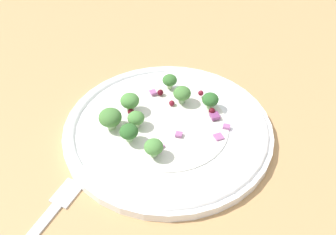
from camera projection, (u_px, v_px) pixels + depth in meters
The scene contains 23 objects.
ground_plane at pixel (158, 142), 50.33cm from camera, with size 180.00×180.00×2.00cm, color tan.
plate at pixel (168, 128), 49.70cm from camera, with size 27.72×27.72×1.70cm.
dressing_pool at pixel (168, 125), 49.40cm from camera, with size 16.07×16.07×0.20cm, color white.
broccoli_floret_0 at pixel (110, 118), 47.77cm from camera, with size 2.98×2.98×3.02cm.
broccoli_floret_1 at pixel (210, 100), 50.90cm from camera, with size 2.30×2.30×2.33cm.
broccoli_floret_2 at pixel (182, 94), 51.51cm from camera, with size 2.47×2.47×2.50cm.
broccoli_floret_3 at pixel (136, 119), 48.09cm from camera, with size 2.21×2.21×2.24cm.
broccoli_floret_4 at pixel (154, 147), 44.18cm from camera, with size 2.33×2.33×2.35cm.
broccoli_floret_5 at pixel (170, 80), 54.23cm from camera, with size 2.14×2.14×2.17cm.
broccoli_floret_6 at pixel (130, 101), 50.07cm from camera, with size 2.57×2.57×2.60cm.
broccoli_floret_7 at pixel (129, 132), 45.84cm from camera, with size 2.35×2.35×2.38cm.
cranberry_0 at pixel (172, 103), 51.99cm from camera, with size 0.79×0.79×0.79cm, color maroon.
cranberry_1 at pixel (131, 112), 50.04cm from camera, with size 0.89×0.89×0.89cm, color maroon.
cranberry_2 at pixel (135, 124), 48.90cm from camera, with size 0.82×0.82×0.82cm, color maroon.
cranberry_3 at pixel (212, 111), 50.43cm from camera, with size 0.94×0.94×0.94cm, color #4C0A14.
cranberry_4 at pixel (201, 93), 53.03cm from camera, with size 0.80×0.80×0.80cm, color maroon.
cranberry_5 at pixel (160, 92), 53.53cm from camera, with size 0.88×0.88×0.88cm, color #4C0A14.
onion_bit_0 at pixel (227, 127), 48.82cm from camera, with size 0.95×0.80×0.39cm, color #A35B93.
onion_bit_1 at pixel (179, 134), 47.57cm from camera, with size 0.88×0.85×0.34cm, color #A35B93.
onion_bit_2 at pixel (215, 116), 50.02cm from camera, with size 1.29×1.14×0.50cm, color #843D75.
onion_bit_3 at pixel (158, 147), 46.18cm from camera, with size 1.26×1.25×0.30cm, color #A35B93.
onion_bit_4 at pixel (219, 137), 47.48cm from camera, with size 1.14×1.10×0.31cm, color #A35B93.
onion_bit_5 at pixel (153, 92), 53.79cm from camera, with size 0.87×0.98×0.30cm, color #A35B93.
Camera 1 is at (7.96, -34.04, 35.39)cm, focal length 39.79 mm.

